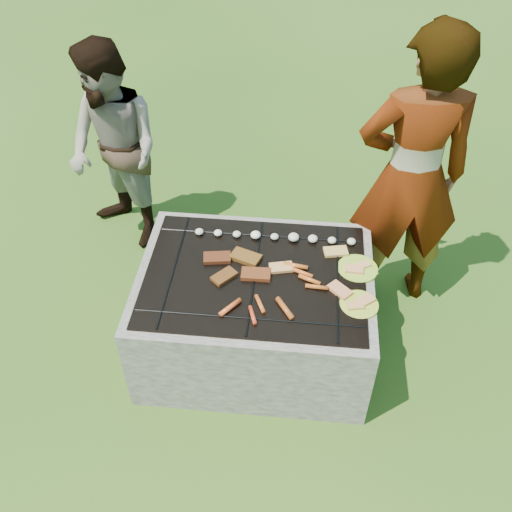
{
  "coord_description": "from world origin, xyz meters",
  "views": [
    {
      "loc": [
        0.22,
        -2.2,
        2.82
      ],
      "look_at": [
        0.0,
        0.05,
        0.7
      ],
      "focal_mm": 40.0,
      "sensor_mm": 36.0,
      "label": 1
    }
  ],
  "objects_px": {
    "plate_near": "(359,304)",
    "bystander": "(115,151)",
    "plate_far": "(357,269)",
    "cook": "(411,178)",
    "fire_pit": "(255,314)"
  },
  "relations": [
    {
      "from": "cook",
      "to": "plate_near",
      "type": "bearing_deg",
      "value": 63.18
    },
    {
      "from": "plate_far",
      "to": "fire_pit",
      "type": "bearing_deg",
      "value": -169.88
    },
    {
      "from": "plate_near",
      "to": "bystander",
      "type": "bearing_deg",
      "value": 145.19
    },
    {
      "from": "fire_pit",
      "to": "plate_near",
      "type": "xyz_separation_m",
      "value": [
        0.56,
        -0.17,
        0.33
      ]
    },
    {
      "from": "bystander",
      "to": "plate_near",
      "type": "bearing_deg",
      "value": 3.58
    },
    {
      "from": "plate_far",
      "to": "plate_near",
      "type": "distance_m",
      "value": 0.27
    },
    {
      "from": "plate_far",
      "to": "plate_near",
      "type": "xyz_separation_m",
      "value": [
        0.0,
        -0.27,
        0.0
      ]
    },
    {
      "from": "cook",
      "to": "bystander",
      "type": "relative_size",
      "value": 1.25
    },
    {
      "from": "cook",
      "to": "fire_pit",
      "type": "bearing_deg",
      "value": 27.91
    },
    {
      "from": "plate_far",
      "to": "cook",
      "type": "bearing_deg",
      "value": 58.9
    },
    {
      "from": "plate_near",
      "to": "plate_far",
      "type": "bearing_deg",
      "value": 90.58
    },
    {
      "from": "plate_far",
      "to": "bystander",
      "type": "relative_size",
      "value": 0.16
    },
    {
      "from": "plate_far",
      "to": "cook",
      "type": "height_order",
      "value": "cook"
    },
    {
      "from": "plate_far",
      "to": "cook",
      "type": "xyz_separation_m",
      "value": [
        0.28,
        0.46,
        0.3
      ]
    },
    {
      "from": "fire_pit",
      "to": "bystander",
      "type": "relative_size",
      "value": 0.89
    }
  ]
}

